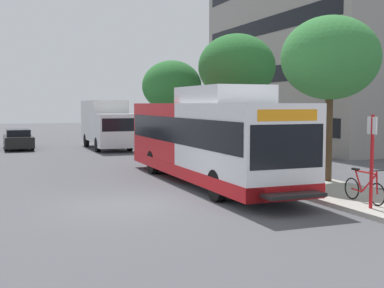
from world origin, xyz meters
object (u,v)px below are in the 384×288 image
(street_tree_far_block, at_px, (172,86))
(parked_car_far_lane, at_px, (18,139))
(bus_stop_sign_pole, at_px, (372,154))
(bicycle_parked, at_px, (364,188))
(transit_bus, at_px, (207,139))
(box_truck_background, at_px, (106,123))
(street_tree_near_stop, at_px, (330,58))
(street_tree_mid_block, at_px, (237,67))

(street_tree_far_block, xyz_separation_m, parked_car_far_lane, (-10.09, 2.25, -3.60))
(bus_stop_sign_pole, relative_size, bicycle_parked, 1.48)
(street_tree_far_block, distance_m, parked_car_far_lane, 10.94)
(transit_bus, height_order, box_truck_background, transit_bus)
(street_tree_near_stop, bearing_deg, transit_bus, 155.20)
(street_tree_far_block, xyz_separation_m, box_truck_background, (-4.50, 0.53, -2.52))
(bus_stop_sign_pole, bearing_deg, street_tree_near_stop, 66.79)
(transit_bus, relative_size, street_tree_far_block, 2.08)
(street_tree_mid_block, xyz_separation_m, box_truck_background, (-4.63, 10.38, -3.17))
(bicycle_parked, height_order, box_truck_background, box_truck_background)
(bicycle_parked, height_order, street_tree_near_stop, street_tree_near_stop)
(street_tree_near_stop, distance_m, box_truck_background, 19.11)
(street_tree_near_stop, relative_size, street_tree_far_block, 1.04)
(bicycle_parked, relative_size, parked_car_far_lane, 0.39)
(bus_stop_sign_pole, xyz_separation_m, bicycle_parked, (0.39, 0.74, -1.09))
(bus_stop_sign_pole, relative_size, street_tree_mid_block, 0.40)
(transit_bus, distance_m, street_tree_near_stop, 5.47)
(bus_stop_sign_pole, distance_m, street_tree_near_stop, 5.97)
(street_tree_far_block, bearing_deg, bus_stop_sign_pole, -95.00)
(transit_bus, relative_size, street_tree_near_stop, 2.00)
(bus_stop_sign_pole, height_order, street_tree_mid_block, street_tree_mid_block)
(bicycle_parked, height_order, parked_car_far_lane, parked_car_far_lane)
(street_tree_mid_block, xyz_separation_m, street_tree_far_block, (-0.13, 9.85, -0.65))
(transit_bus, distance_m, bicycle_parked, 6.51)
(transit_bus, distance_m, parked_car_far_lane, 19.12)
(transit_bus, bearing_deg, street_tree_mid_block, 54.94)
(street_tree_near_stop, bearing_deg, parked_car_far_lane, 116.83)
(street_tree_mid_block, relative_size, parked_car_far_lane, 1.44)
(transit_bus, bearing_deg, bicycle_parked, -66.85)
(parked_car_far_lane, bearing_deg, transit_bus, -71.72)
(bus_stop_sign_pole, xyz_separation_m, box_truck_background, (-2.53, 23.03, 0.09))
(bicycle_parked, bearing_deg, street_tree_near_stop, 67.72)
(street_tree_near_stop, bearing_deg, street_tree_mid_block, 89.44)
(street_tree_near_stop, xyz_separation_m, parked_car_far_lane, (-10.14, 20.04, -4.05))
(transit_bus, bearing_deg, box_truck_background, 91.40)
(bus_stop_sign_pole, bearing_deg, transit_bus, 107.80)
(street_tree_mid_block, bearing_deg, bicycle_parked, -98.15)
(box_truck_background, bearing_deg, bus_stop_sign_pole, -83.73)
(bicycle_parked, relative_size, box_truck_background, 0.25)
(box_truck_background, bearing_deg, street_tree_far_block, -6.72)
(street_tree_mid_block, height_order, parked_car_far_lane, street_tree_mid_block)
(street_tree_near_stop, relative_size, box_truck_background, 0.88)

